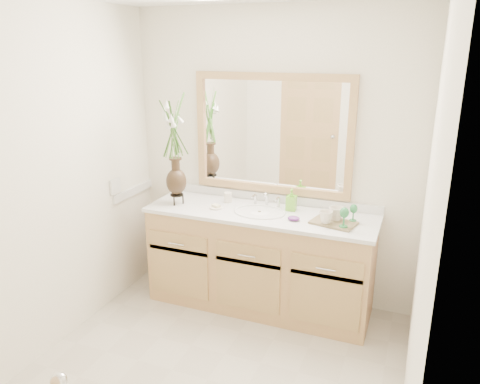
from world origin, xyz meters
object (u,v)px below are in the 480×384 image
at_px(flower_vase, 174,139).
at_px(tumbler, 228,197).
at_px(soap_bottle, 291,201).
at_px(tray, 333,223).

bearing_deg(flower_vase, tumbler, 27.11).
relative_size(tumbler, soap_bottle, 0.54).
height_order(flower_vase, soap_bottle, flower_vase).
relative_size(flower_vase, soap_bottle, 5.14).
distance_m(flower_vase, soap_bottle, 1.06).
xyz_separation_m(tumbler, soap_bottle, (0.55, 0.01, 0.04)).
bearing_deg(tray, tumbler, -177.80).
bearing_deg(tray, flower_vase, -166.26).
bearing_deg(flower_vase, tray, 0.93).
height_order(flower_vase, tray, flower_vase).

